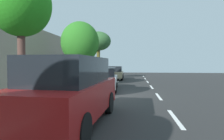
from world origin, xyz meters
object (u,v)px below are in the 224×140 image
Objects in this scene: parked_sedan_white_second at (104,79)px; cyclist_with_backpack at (104,71)px; parked_suv_red_mid at (70,90)px; street_tree_mid_block at (80,43)px; street_tree_far_end at (21,5)px; fire_hydrant at (61,89)px; bicycle_at_curb at (105,79)px; street_tree_near_cyclist at (98,42)px; pedestrian_on_phone at (77,70)px; parked_sedan_tan_nearest at (115,73)px.

cyclist_with_backpack is (0.76, -4.79, 0.33)m from parked_sedan_white_second.
parked_suv_red_mid is 9.55m from street_tree_mid_block.
parked_sedan_white_second is 7.26m from street_tree_far_end.
parked_suv_red_mid reaches higher than fire_hydrant.
street_tree_far_end is at bearing 81.53° from bicycle_at_curb.
street_tree_near_cyclist is at bearing -71.88° from bicycle_at_curb.
street_tree_near_cyclist reaches higher than cyclist_with_backpack.
bicycle_at_curb is 4.42m from street_tree_mid_block.
parked_suv_red_mid is 17.03m from street_tree_near_cyclist.
pedestrian_on_phone is at bearing -73.47° from parked_suv_red_mid.
parked_sedan_tan_nearest is 2.54× the size of bicycle_at_curb.
bicycle_at_curb is 2.09× the size of fire_hydrant.
street_tree_mid_block reaches higher than pedestrian_on_phone.
cyclist_with_backpack reaches higher than bicycle_at_curb.
parked_sedan_tan_nearest is 0.99× the size of parked_sedan_white_second.
cyclist_with_backpack is 0.35× the size of street_tree_far_end.
parked_sedan_white_second reaches higher than fire_hydrant.
parked_sedan_white_second is 7.41m from parked_suv_red_mid.
parked_suv_red_mid is (-0.27, 16.09, 0.27)m from parked_sedan_tan_nearest.
street_tree_mid_block reaches higher than bicycle_at_curb.
parked_sedan_tan_nearest is at bearing -89.04° from parked_suv_red_mid.
cyclist_with_backpack is 2.10× the size of fire_hydrant.
bicycle_at_curb is at bearing -98.47° from street_tree_far_end.
bicycle_at_curb is at bearing 116.79° from cyclist_with_backpack.
street_tree_mid_block is at bearing -90.00° from street_tree_far_end.
parked_sedan_white_second is 0.83× the size of street_tree_near_cyclist.
parked_sedan_tan_nearest is 4.55m from pedestrian_on_phone.
street_tree_far_end is (-0.00, 7.73, 0.51)m from street_tree_mid_block.
parked_sedan_white_second is at bearing -109.53° from fire_hydrant.
street_tree_far_end is at bearing -28.03° from parked_suv_red_mid.
parked_sedan_white_second is at bearing 99.05° from cyclist_with_backpack.
street_tree_mid_block is 0.98× the size of street_tree_far_end.
parked_suv_red_mid reaches higher than parked_sedan_tan_nearest.
street_tree_mid_block is at bearing -36.43° from parked_sedan_white_second.
parked_suv_red_mid is at bearing 93.59° from bicycle_at_curb.
cyclist_with_backpack is at bearing 156.27° from pedestrian_on_phone.
parked_suv_red_mid is 0.89× the size of street_tree_near_cyclist.
street_tree_mid_block is 2.83× the size of pedestrian_on_phone.
pedestrian_on_phone is (3.06, -1.34, 0.06)m from cyclist_with_backpack.
fire_hydrant is (1.44, 4.05, -0.17)m from parked_sedan_white_second.
street_tree_mid_block is at bearing 67.44° from cyclist_with_backpack.
street_tree_near_cyclist is at bearing -82.07° from parked_suv_red_mid.
parked_suv_red_mid is at bearing 94.50° from cyclist_with_backpack.
fire_hydrant is at bearing 83.92° from bicycle_at_curb.
parked_suv_red_mid reaches higher than cyclist_with_backpack.
parked_sedan_white_second is at bearing -88.49° from parked_suv_red_mid.
street_tree_far_end reaches higher than fire_hydrant.
pedestrian_on_phone is 10.47m from fire_hydrant.
pedestrian_on_phone is at bearing -69.48° from street_tree_mid_block.
street_tree_near_cyclist is at bearing -119.72° from pedestrian_on_phone.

